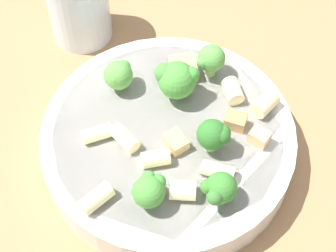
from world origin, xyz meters
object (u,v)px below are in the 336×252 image
at_px(broccoli_floret_4, 211,59).
at_px(rigatoni_2, 233,91).
at_px(rigatoni_1, 183,190).
at_px(chicken_chunk_2, 259,137).
at_px(broccoli_floret_0, 150,190).
at_px(rigatoni_4, 96,198).
at_px(chicken_chunk_0, 183,69).
at_px(chicken_chunk_1, 178,141).
at_px(rigatoni_5, 218,171).
at_px(drinking_glass, 79,7).
at_px(chicken_chunk_3, 235,121).
at_px(broccoli_floret_2, 215,135).
at_px(rigatoni_6, 265,104).
at_px(pasta_bowl, 168,141).
at_px(rigatoni_7, 97,134).
at_px(broccoli_floret_3, 220,189).
at_px(rigatoni_3, 125,138).
at_px(broccoli_floret_5, 176,79).
at_px(rigatoni_0, 156,158).
at_px(broccoli_floret_1, 119,74).

xyz_separation_m(broccoli_floret_4, rigatoni_2, (-0.03, -0.01, -0.01)).
xyz_separation_m(rigatoni_1, chicken_chunk_2, (0.02, -0.09, -0.00)).
xyz_separation_m(broccoli_floret_0, rigatoni_4, (0.02, 0.04, -0.01)).
relative_size(chicken_chunk_0, chicken_chunk_1, 1.21).
relative_size(rigatoni_5, drinking_glass, 0.31).
distance_m(chicken_chunk_0, chicken_chunk_2, 0.11).
relative_size(rigatoni_4, chicken_chunk_3, 1.57).
distance_m(broccoli_floret_2, rigatoni_6, 0.07).
bearing_deg(broccoli_floret_0, pasta_bowl, -38.21).
bearing_deg(rigatoni_7, rigatoni_6, -104.40).
bearing_deg(broccoli_floret_3, rigatoni_3, 29.32).
bearing_deg(rigatoni_1, broccoli_floret_5, -23.54).
bearing_deg(broccoli_floret_3, chicken_chunk_3, -40.19).
xyz_separation_m(chicken_chunk_2, drinking_glass, (0.23, 0.09, -0.00)).
relative_size(broccoli_floret_3, rigatoni_1, 1.39).
bearing_deg(broccoli_floret_5, rigatoni_0, 140.12).
xyz_separation_m(pasta_bowl, rigatoni_5, (-0.06, -0.02, 0.02)).
bearing_deg(rigatoni_4, pasta_bowl, -66.10).
xyz_separation_m(broccoli_floret_3, chicken_chunk_3, (0.06, -0.05, -0.01)).
bearing_deg(rigatoni_4, rigatoni_0, -77.74).
height_order(broccoli_floret_4, rigatoni_5, broccoli_floret_4).
distance_m(broccoli_floret_2, rigatoni_0, 0.06).
distance_m(broccoli_floret_4, rigatoni_5, 0.12).
relative_size(rigatoni_1, rigatoni_3, 0.78).
bearing_deg(broccoli_floret_4, rigatoni_5, 155.16).
xyz_separation_m(broccoli_floret_5, chicken_chunk_2, (-0.08, -0.04, -0.02)).
relative_size(pasta_bowl, broccoli_floret_5, 5.58).
bearing_deg(chicken_chunk_3, rigatoni_6, -83.27).
xyz_separation_m(rigatoni_2, chicken_chunk_0, (0.05, 0.03, 0.00)).
distance_m(pasta_bowl, rigatoni_4, 0.10).
height_order(rigatoni_4, chicken_chunk_2, same).
bearing_deg(broccoli_floret_1, broccoli_floret_0, 168.09).
distance_m(broccoli_floret_0, chicken_chunk_0, 0.14).
bearing_deg(broccoli_floret_4, chicken_chunk_1, 133.13).
height_order(broccoli_floret_1, chicken_chunk_0, broccoli_floret_1).
bearing_deg(rigatoni_4, rigatoni_5, -101.48).
height_order(rigatoni_1, rigatoni_7, rigatoni_1).
bearing_deg(chicken_chunk_1, rigatoni_1, 157.19).
bearing_deg(broccoli_floret_1, rigatoni_4, 147.52).
bearing_deg(broccoli_floret_2, rigatoni_1, 123.19).
xyz_separation_m(rigatoni_2, drinking_glass, (0.18, 0.09, -0.00)).
height_order(broccoli_floret_2, rigatoni_5, broccoli_floret_2).
bearing_deg(chicken_chunk_1, rigatoni_3, 61.14).
distance_m(rigatoni_0, rigatoni_3, 0.04).
bearing_deg(rigatoni_0, rigatoni_2, -70.35).
distance_m(broccoli_floret_4, rigatoni_0, 0.12).
bearing_deg(chicken_chunk_2, chicken_chunk_3, 21.96).
xyz_separation_m(pasta_bowl, chicken_chunk_1, (-0.02, -0.00, 0.02)).
height_order(broccoli_floret_2, chicken_chunk_1, broccoli_floret_2).
bearing_deg(chicken_chunk_3, broccoli_floret_5, 31.51).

